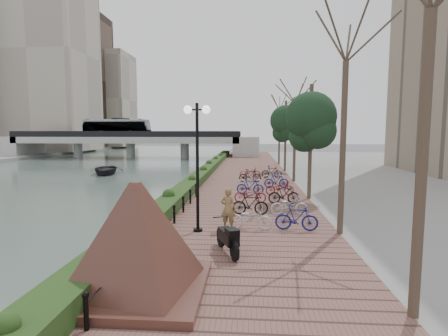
# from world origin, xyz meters

# --- Properties ---
(ground) EXTENTS (220.00, 220.00, 0.00)m
(ground) POSITION_xyz_m (0.00, 0.00, 0.00)
(ground) COLOR #59595B
(ground) RESTS_ON ground
(river_water) EXTENTS (30.00, 130.00, 0.02)m
(river_water) POSITION_xyz_m (-15.00, 25.00, 0.01)
(river_water) COLOR #495C56
(river_water) RESTS_ON ground
(promenade) EXTENTS (8.00, 75.00, 0.50)m
(promenade) POSITION_xyz_m (4.00, 17.50, 0.25)
(promenade) COLOR brown
(promenade) RESTS_ON ground
(inland_pavement) EXTENTS (24.00, 75.00, 0.50)m
(inland_pavement) POSITION_xyz_m (20.00, 17.50, 0.25)
(inland_pavement) COLOR gray
(inland_pavement) RESTS_ON ground
(hedge) EXTENTS (1.10, 56.00, 0.60)m
(hedge) POSITION_xyz_m (0.60, 20.00, 0.80)
(hedge) COLOR #213D16
(hedge) RESTS_ON promenade
(chain_fence) EXTENTS (0.10, 14.10, 0.70)m
(chain_fence) POSITION_xyz_m (1.40, 2.00, 0.85)
(chain_fence) COLOR black
(chain_fence) RESTS_ON promenade
(granite_monument) EXTENTS (5.05, 5.05, 2.67)m
(granite_monument) POSITION_xyz_m (1.86, -3.27, 1.85)
(granite_monument) COLOR #3F201B
(granite_monument) RESTS_ON promenade
(lamppost) EXTENTS (1.02, 0.32, 4.92)m
(lamppost) POSITION_xyz_m (2.56, 1.91, 4.04)
(lamppost) COLOR black
(lamppost) RESTS_ON promenade
(motorcycle) EXTENTS (1.12, 1.76, 1.06)m
(motorcycle) POSITION_xyz_m (3.86, -0.48, 1.03)
(motorcycle) COLOR black
(motorcycle) RESTS_ON promenade
(pedestrian) EXTENTS (0.67, 0.51, 1.66)m
(pedestrian) POSITION_xyz_m (3.72, 2.24, 1.33)
(pedestrian) COLOR olive
(pedestrian) RESTS_ON promenade
(bicycle_parking) EXTENTS (2.40, 17.32, 1.00)m
(bicycle_parking) POSITION_xyz_m (5.49, 10.07, 0.97)
(bicycle_parking) COLOR silver
(bicycle_parking) RESTS_ON promenade
(street_trees) EXTENTS (3.20, 37.12, 6.80)m
(street_trees) POSITION_xyz_m (8.00, 12.68, 3.69)
(street_trees) COLOR #392D22
(street_trees) RESTS_ON promenade
(bridge) EXTENTS (36.00, 10.77, 6.50)m
(bridge) POSITION_xyz_m (-15.45, 45.00, 3.37)
(bridge) COLOR #979692
(bridge) RESTS_ON ground
(boat) EXTENTS (4.58, 5.49, 0.98)m
(boat) POSITION_xyz_m (-10.08, 23.07, 0.51)
(boat) COLOR black
(boat) RESTS_ON river_water
(far_buildings) EXTENTS (35.00, 38.00, 38.00)m
(far_buildings) POSITION_xyz_m (-41.66, 65.91, 16.12)
(far_buildings) COLOR #A29A87
(far_buildings) RESTS_ON far_bank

